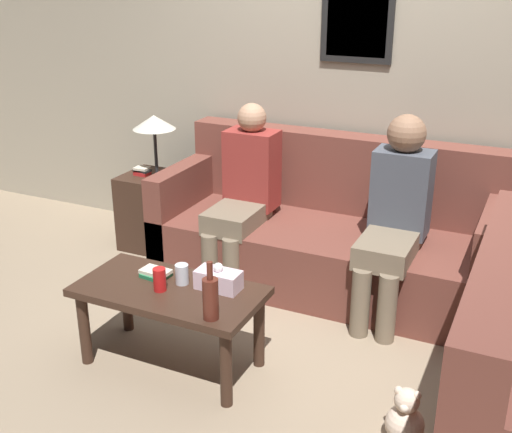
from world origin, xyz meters
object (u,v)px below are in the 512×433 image
drinking_glass (182,274)px  teddy_bear (405,418)px  wine_bottle (211,297)px  coffee_table (170,301)px  person_right (395,212)px  person_left (244,189)px  couch_main (327,236)px

drinking_glass → teddy_bear: (1.23, -0.14, -0.39)m
wine_bottle → teddy_bear: 1.03m
coffee_table → person_right: person_right is taller
drinking_glass → person_right: bearing=49.4°
person_right → teddy_bear: 1.32m
person_left → coffee_table: bearing=-83.8°
person_left → teddy_bear: 1.90m
person_left → teddy_bear: bearing=-40.7°
couch_main → drinking_glass: 1.29m
drinking_glass → person_right: size_ratio=0.09×
wine_bottle → teddy_bear: size_ratio=1.06×
couch_main → person_left: 0.64m
drinking_glass → person_right: (0.86, 1.00, 0.14)m
wine_bottle → person_right: bearing=66.1°
person_left → teddy_bear: (1.38, -1.19, -0.50)m
couch_main → drinking_glass: (-0.37, -1.22, 0.19)m
wine_bottle → person_left: 1.38m
coffee_table → wine_bottle: wine_bottle is taller
wine_bottle → person_right: person_right is taller
drinking_glass → person_left: size_ratio=0.09×
person_left → person_right: (1.02, -0.05, 0.03)m
coffee_table → couch_main: bearing=72.5°
person_left → wine_bottle: bearing=-70.3°
couch_main → person_right: bearing=-24.3°
drinking_glass → person_right: person_right is taller
coffee_table → drinking_glass: (0.03, 0.07, 0.13)m
couch_main → person_right: person_right is taller
coffee_table → person_left: size_ratio=0.83×
wine_bottle → person_right: 1.37m
drinking_glass → teddy_bear: drinking_glass is taller
person_left → person_right: person_right is taller
wine_bottle → person_left: size_ratio=0.25×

